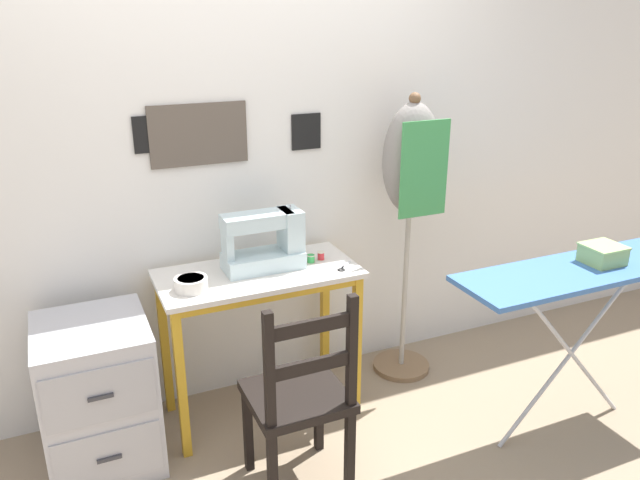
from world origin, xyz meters
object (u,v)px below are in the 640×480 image
Objects in this scene: wooden_chair at (300,399)px; dress_form at (411,176)px; storage_box at (603,254)px; filing_cabinet at (99,395)px; scissors at (343,268)px; sewing_machine at (267,242)px; fabric_bowl at (191,284)px; thread_spool_near_machine at (311,259)px; ironing_board at (583,277)px; thread_spool_mid_table at (321,256)px.

wooden_chair is 0.60× the size of dress_form.
storage_box is (0.55, -0.77, -0.24)m from dress_form.
storage_box is at bearing -54.70° from dress_form.
storage_box is (2.18, -0.66, 0.56)m from filing_cabinet.
scissors is 0.07× the size of dress_form.
sewing_machine reaches higher than scissors.
storage_box is at bearing -20.36° from fabric_bowl.
dress_form is 9.17× the size of storage_box.
scissors is 2.59× the size of thread_spool_near_machine.
wooden_chair reaches higher than scissors.
dress_form reaches higher than wooden_chair.
dress_form is at bearing 3.95° from filing_cabinet.
fabric_bowl is 0.86× the size of storage_box.
thread_spool_near_machine is at bearing 144.39° from ironing_board.
ironing_board is (1.63, -0.66, 0.01)m from fabric_bowl.
thread_spool_mid_table is at bearing 110.84° from scissors.
dress_form is 1.26× the size of ironing_board.
sewing_machine is at bearing 81.89° from wooden_chair.
thread_spool_mid_table is 0.63m from dress_form.
thread_spool_near_machine is 0.06m from thread_spool_mid_table.
ironing_board is at bearing -174.95° from storage_box.
scissors is 0.09× the size of ironing_board.
wooden_chair reaches higher than thread_spool_mid_table.
dress_form reaches higher than ironing_board.
sewing_machine is 2.31× the size of storage_box.
sewing_machine is 0.25× the size of dress_form.
thread_spool_near_machine is at bearing -7.47° from sewing_machine.
dress_form is (0.52, 0.04, 0.34)m from thread_spool_mid_table.
dress_form is at bearing 125.30° from storage_box.
scissors is at bearing 146.25° from ironing_board.
sewing_machine is 0.83m from dress_form.
filing_cabinet is at bearing 177.97° from fabric_bowl.
thread_spool_mid_table is (0.27, -0.01, -0.11)m from sewing_machine.
sewing_machine reaches higher than filing_cabinet.
dress_form is (1.19, 0.13, 0.33)m from fabric_bowl.
thread_spool_near_machine is 1.15m from filing_cabinet.
thread_spool_near_machine is 0.07× the size of filing_cabinet.
fabric_bowl is at bearing -165.04° from sewing_machine.
filing_cabinet is 1.82m from dress_form.
dress_form is at bearing 35.70° from wooden_chair.
scissors is 1.24m from filing_cabinet.
storage_box is (1.43, -0.14, 0.46)m from wooden_chair.
wooden_chair is 0.75× the size of ironing_board.
thread_spool_near_machine is at bearing 132.18° from scissors.
dress_form is (0.89, 0.64, 0.70)m from wooden_chair.
thread_spool_near_machine is 1.03× the size of thread_spool_mid_table.
thread_spool_near_machine reaches higher than filing_cabinet.
filing_cabinet is (-1.11, -0.08, -0.45)m from thread_spool_mid_table.
filing_cabinet is at bearing 145.02° from wooden_chair.
sewing_machine is 8.75× the size of thread_spool_near_machine.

